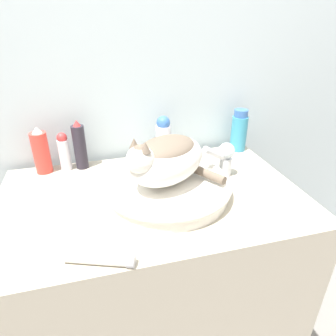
{
  "coord_description": "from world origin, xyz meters",
  "views": [
    {
      "loc": [
        -0.17,
        -0.51,
        1.36
      ],
      "look_at": [
        0.05,
        0.28,
        0.94
      ],
      "focal_mm": 32.0,
      "sensor_mm": 36.0,
      "label": 1
    }
  ],
  "objects_px": {
    "faucet": "(224,157)",
    "mouthwash_bottle": "(239,131)",
    "hairspray_can_black": "(80,146)",
    "cream_tube": "(100,259)",
    "deodorant_stick": "(64,151)",
    "cat": "(166,158)",
    "spray_bottle_trigger": "(41,152)",
    "lotion_bottle_white": "(163,138)"
  },
  "relations": [
    {
      "from": "faucet",
      "to": "mouthwash_bottle",
      "type": "bearing_deg",
      "value": -145.01
    },
    {
      "from": "deodorant_stick",
      "to": "hairspray_can_black",
      "type": "distance_m",
      "value": 0.06
    },
    {
      "from": "deodorant_stick",
      "to": "lotion_bottle_white",
      "type": "bearing_deg",
      "value": 0.0
    },
    {
      "from": "spray_bottle_trigger",
      "to": "deodorant_stick",
      "type": "relative_size",
      "value": 1.2
    },
    {
      "from": "spray_bottle_trigger",
      "to": "mouthwash_bottle",
      "type": "height_order",
      "value": "mouthwash_bottle"
    },
    {
      "from": "lotion_bottle_white",
      "to": "cream_tube",
      "type": "xyz_separation_m",
      "value": [
        -0.29,
        -0.53,
        -0.08
      ]
    },
    {
      "from": "lotion_bottle_white",
      "to": "cream_tube",
      "type": "distance_m",
      "value": 0.61
    },
    {
      "from": "lotion_bottle_white",
      "to": "deodorant_stick",
      "type": "relative_size",
      "value": 1.22
    },
    {
      "from": "faucet",
      "to": "deodorant_stick",
      "type": "bearing_deg",
      "value": -37.35
    },
    {
      "from": "lotion_bottle_white",
      "to": "mouthwash_bottle",
      "type": "height_order",
      "value": "same"
    },
    {
      "from": "hairspray_can_black",
      "to": "cream_tube",
      "type": "relative_size",
      "value": 1.12
    },
    {
      "from": "hairspray_can_black",
      "to": "cream_tube",
      "type": "height_order",
      "value": "hairspray_can_black"
    },
    {
      "from": "hairspray_can_black",
      "to": "mouthwash_bottle",
      "type": "bearing_deg",
      "value": -0.0
    },
    {
      "from": "mouthwash_bottle",
      "to": "cat",
      "type": "bearing_deg",
      "value": -144.73
    },
    {
      "from": "spray_bottle_trigger",
      "to": "cream_tube",
      "type": "distance_m",
      "value": 0.56
    },
    {
      "from": "cream_tube",
      "to": "deodorant_stick",
      "type": "bearing_deg",
      "value": 99.9
    },
    {
      "from": "deodorant_stick",
      "to": "cat",
      "type": "bearing_deg",
      "value": -41.46
    },
    {
      "from": "deodorant_stick",
      "to": "cream_tube",
      "type": "distance_m",
      "value": 0.54
    },
    {
      "from": "spray_bottle_trigger",
      "to": "mouthwash_bottle",
      "type": "distance_m",
      "value": 0.79
    },
    {
      "from": "cat",
      "to": "mouthwash_bottle",
      "type": "bearing_deg",
      "value": -178.3
    },
    {
      "from": "cat",
      "to": "faucet",
      "type": "xyz_separation_m",
      "value": [
        0.24,
        0.07,
        -0.06
      ]
    },
    {
      "from": "cat",
      "to": "faucet",
      "type": "height_order",
      "value": "cat"
    },
    {
      "from": "faucet",
      "to": "spray_bottle_trigger",
      "type": "relative_size",
      "value": 0.78
    },
    {
      "from": "cat",
      "to": "deodorant_stick",
      "type": "bearing_deg",
      "value": -75.03
    },
    {
      "from": "spray_bottle_trigger",
      "to": "lotion_bottle_white",
      "type": "bearing_deg",
      "value": 0.0
    },
    {
      "from": "cat",
      "to": "mouthwash_bottle",
      "type": "xyz_separation_m",
      "value": [
        0.4,
        0.28,
        -0.05
      ]
    },
    {
      "from": "faucet",
      "to": "hairspray_can_black",
      "type": "relative_size",
      "value": 0.72
    },
    {
      "from": "cat",
      "to": "hairspray_can_black",
      "type": "distance_m",
      "value": 0.38
    },
    {
      "from": "faucet",
      "to": "cream_tube",
      "type": "xyz_separation_m",
      "value": [
        -0.46,
        -0.33,
        -0.06
      ]
    },
    {
      "from": "lotion_bottle_white",
      "to": "hairspray_can_black",
      "type": "relative_size",
      "value": 0.94
    },
    {
      "from": "cat",
      "to": "mouthwash_bottle",
      "type": "distance_m",
      "value": 0.49
    },
    {
      "from": "deodorant_stick",
      "to": "cream_tube",
      "type": "xyz_separation_m",
      "value": [
        0.09,
        -0.53,
        -0.06
      ]
    },
    {
      "from": "cat",
      "to": "faucet",
      "type": "relative_size",
      "value": 2.48
    },
    {
      "from": "cat",
      "to": "deodorant_stick",
      "type": "xyz_separation_m",
      "value": [
        -0.32,
        0.28,
        -0.06
      ]
    },
    {
      "from": "cat",
      "to": "spray_bottle_trigger",
      "type": "height_order",
      "value": "cat"
    },
    {
      "from": "faucet",
      "to": "spray_bottle_trigger",
      "type": "height_order",
      "value": "spray_bottle_trigger"
    },
    {
      "from": "cat",
      "to": "faucet",
      "type": "bearing_deg",
      "value": 164.04
    },
    {
      "from": "spray_bottle_trigger",
      "to": "hairspray_can_black",
      "type": "distance_m",
      "value": 0.14
    },
    {
      "from": "cat",
      "to": "deodorant_stick",
      "type": "height_order",
      "value": "cat"
    },
    {
      "from": "cat",
      "to": "spray_bottle_trigger",
      "type": "bearing_deg",
      "value": -68.82
    },
    {
      "from": "cream_tube",
      "to": "hairspray_can_black",
      "type": "bearing_deg",
      "value": 93.7
    },
    {
      "from": "lotion_bottle_white",
      "to": "hairspray_can_black",
      "type": "xyz_separation_m",
      "value": [
        -0.32,
        0.0,
        -0.0
      ]
    }
  ]
}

